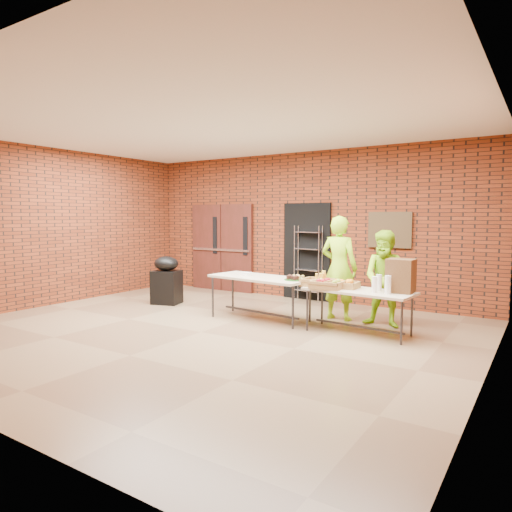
# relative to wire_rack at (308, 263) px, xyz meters

# --- Properties ---
(room) EXTENTS (8.08, 7.08, 3.28)m
(room) POSITION_rel_wire_rack_xyz_m (-0.21, -3.32, 0.79)
(room) COLOR brown
(room) RESTS_ON ground
(double_doors) EXTENTS (1.78, 0.12, 2.10)m
(double_doors) POSITION_rel_wire_rack_xyz_m (-2.40, 0.12, 0.25)
(double_doors) COLOR #4B1A15
(double_doors) RESTS_ON room
(dark_doorway) EXTENTS (1.10, 0.06, 2.10)m
(dark_doorway) POSITION_rel_wire_rack_xyz_m (-0.11, 0.14, 0.24)
(dark_doorway) COLOR black
(dark_doorway) RESTS_ON room
(bronze_plaque) EXTENTS (0.85, 0.04, 0.70)m
(bronze_plaque) POSITION_rel_wire_rack_xyz_m (1.69, 0.13, 0.74)
(bronze_plaque) COLOR #43301A
(bronze_plaque) RESTS_ON room
(wire_rack) EXTENTS (0.61, 0.28, 1.61)m
(wire_rack) POSITION_rel_wire_rack_xyz_m (0.00, 0.00, 0.00)
(wire_rack) COLOR #BABAC1
(wire_rack) RESTS_ON room
(table_left) EXTENTS (1.92, 0.97, 0.76)m
(table_left) POSITION_rel_wire_rack_xyz_m (0.09, -2.05, -0.11)
(table_left) COLOR #BBAF8F
(table_left) RESTS_ON room
(table_right) EXTENTS (1.72, 0.86, 0.68)m
(table_right) POSITION_rel_wire_rack_xyz_m (1.89, -2.05, -0.18)
(table_right) COLOR #BBAF8F
(table_right) RESTS_ON room
(basket_bananas) EXTENTS (0.49, 0.38, 0.15)m
(basket_bananas) POSITION_rel_wire_rack_xyz_m (1.20, -2.06, -0.05)
(basket_bananas) COLOR olive
(basket_bananas) RESTS_ON table_right
(basket_oranges) EXTENTS (0.42, 0.33, 0.13)m
(basket_oranges) POSITION_rel_wire_rack_xyz_m (1.63, -2.00, -0.06)
(basket_oranges) COLOR olive
(basket_oranges) RESTS_ON table_right
(basket_apples) EXTENTS (0.49, 0.38, 0.15)m
(basket_apples) POSITION_rel_wire_rack_xyz_m (1.42, -2.18, -0.06)
(basket_apples) COLOR olive
(basket_apples) RESTS_ON table_right
(muffin_tray) EXTENTS (0.36, 0.36, 0.09)m
(muffin_tray) POSITION_rel_wire_rack_xyz_m (0.80, -2.09, -0.01)
(muffin_tray) COLOR #164D14
(muffin_tray) RESTS_ON table_left
(napkin_box) EXTENTS (0.17, 0.11, 0.06)m
(napkin_box) POSITION_rel_wire_rack_xyz_m (-0.22, -2.03, -0.02)
(napkin_box) COLOR white
(napkin_box) RESTS_ON table_left
(coffee_dispenser) EXTENTS (0.38, 0.34, 0.50)m
(coffee_dispenser) POSITION_rel_wire_rack_xyz_m (2.49, -1.93, 0.13)
(coffee_dispenser) COLOR brown
(coffee_dispenser) RESTS_ON table_right
(cup_stack_front) EXTENTS (0.08, 0.08, 0.24)m
(cup_stack_front) POSITION_rel_wire_rack_xyz_m (2.17, -2.17, -0.00)
(cup_stack_front) COLOR white
(cup_stack_front) RESTS_ON table_right
(cup_stack_mid) EXTENTS (0.09, 0.09, 0.27)m
(cup_stack_mid) POSITION_rel_wire_rack_xyz_m (2.38, -2.18, 0.01)
(cup_stack_mid) COLOR white
(cup_stack_mid) RESTS_ON table_right
(cup_stack_back) EXTENTS (0.08, 0.08, 0.25)m
(cup_stack_back) POSITION_rel_wire_rack_xyz_m (2.18, -1.98, 0.00)
(cup_stack_back) COLOR white
(cup_stack_back) RESTS_ON table_right
(covered_grill) EXTENTS (0.65, 0.59, 0.99)m
(covered_grill) POSITION_rel_wire_rack_xyz_m (-2.31, -1.89, -0.31)
(covered_grill) COLOR black
(covered_grill) RESTS_ON room
(volunteer_woman) EXTENTS (0.68, 0.47, 1.82)m
(volunteer_woman) POSITION_rel_wire_rack_xyz_m (1.25, -1.31, 0.11)
(volunteer_woman) COLOR #91D117
(volunteer_woman) RESTS_ON room
(volunteer_man) EXTENTS (0.80, 0.64, 1.59)m
(volunteer_man) POSITION_rel_wire_rack_xyz_m (2.12, -1.39, -0.01)
(volunteer_man) COLOR #91D117
(volunteer_man) RESTS_ON room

